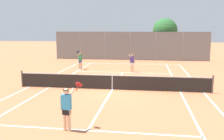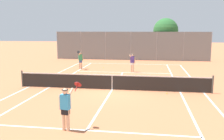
# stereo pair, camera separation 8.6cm
# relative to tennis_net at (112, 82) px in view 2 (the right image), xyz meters

# --- Properties ---
(ground_plane) EXTENTS (120.00, 120.00, 0.00)m
(ground_plane) POSITION_rel_tennis_net_xyz_m (0.00, 0.00, -0.51)
(ground_plane) COLOR #C67047
(court_line_markings) EXTENTS (11.10, 23.90, 0.01)m
(court_line_markings) POSITION_rel_tennis_net_xyz_m (0.00, 0.00, -0.51)
(court_line_markings) COLOR silver
(court_line_markings) RESTS_ON ground
(tennis_net) EXTENTS (12.00, 0.10, 1.07)m
(tennis_net) POSITION_rel_tennis_net_xyz_m (0.00, 0.00, 0.00)
(tennis_net) COLOR #474C47
(tennis_net) RESTS_ON ground
(player_near_side) EXTENTS (0.77, 0.71, 1.77)m
(player_near_side) POSITION_rel_tennis_net_xyz_m (-0.76, -6.49, 0.42)
(player_near_side) COLOR beige
(player_near_side) RESTS_ON ground
(player_far_left) EXTENTS (0.43, 0.90, 1.77)m
(player_far_left) POSITION_rel_tennis_net_xyz_m (-4.18, 7.76, 0.42)
(player_far_left) COLOR #D8A884
(player_far_left) RESTS_ON ground
(player_far_right) EXTENTS (0.51, 0.47, 1.60)m
(player_far_right) POSITION_rel_tennis_net_xyz_m (0.79, 6.77, 0.40)
(player_far_right) COLOR beige
(player_far_right) RESTS_ON ground
(loose_tennis_ball_0) EXTENTS (0.07, 0.07, 0.07)m
(loose_tennis_ball_0) POSITION_rel_tennis_net_xyz_m (3.46, 0.98, -0.48)
(loose_tennis_ball_0) COLOR #D1DB33
(loose_tennis_ball_0) RESTS_ON ground
(loose_tennis_ball_1) EXTENTS (0.07, 0.07, 0.07)m
(loose_tennis_ball_1) POSITION_rel_tennis_net_xyz_m (3.31, -0.50, -0.48)
(loose_tennis_ball_1) COLOR #D1DB33
(loose_tennis_ball_1) RESTS_ON ground
(loose_tennis_ball_2) EXTENTS (0.07, 0.07, 0.07)m
(loose_tennis_ball_2) POSITION_rel_tennis_net_xyz_m (3.43, 8.66, -0.48)
(loose_tennis_ball_2) COLOR #D1DB33
(loose_tennis_ball_2) RESTS_ON ground
(loose_tennis_ball_3) EXTENTS (0.07, 0.07, 0.07)m
(loose_tennis_ball_3) POSITION_rel_tennis_net_xyz_m (-2.14, 8.58, -0.48)
(loose_tennis_ball_3) COLOR #D1DB33
(loose_tennis_ball_3) RESTS_ON ground
(loose_tennis_ball_4) EXTENTS (0.07, 0.07, 0.07)m
(loose_tennis_ball_4) POSITION_rel_tennis_net_xyz_m (-4.43, 2.63, -0.48)
(loose_tennis_ball_4) COLOR #D1DB33
(loose_tennis_ball_4) RESTS_ON ground
(loose_tennis_ball_5) EXTENTS (0.07, 0.07, 0.07)m
(loose_tennis_ball_5) POSITION_rel_tennis_net_xyz_m (-0.43, 3.56, -0.48)
(loose_tennis_ball_5) COLOR #D1DB33
(loose_tennis_ball_5) RESTS_ON ground
(back_fence) EXTENTS (18.76, 0.08, 3.46)m
(back_fence) POSITION_rel_tennis_net_xyz_m (-0.00, 15.40, 1.22)
(back_fence) COLOR gray
(back_fence) RESTS_ON ground
(tree_behind_left) EXTENTS (3.08, 3.08, 5.12)m
(tree_behind_left) POSITION_rel_tennis_net_xyz_m (4.18, 17.29, 2.96)
(tree_behind_left) COLOR brown
(tree_behind_left) RESTS_ON ground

